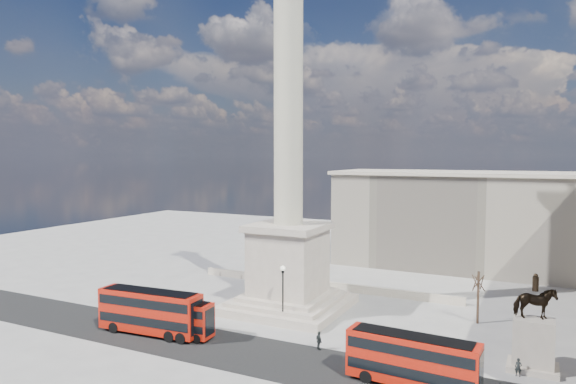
% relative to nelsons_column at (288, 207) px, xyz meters
% --- Properties ---
extents(ground, '(180.00, 180.00, 0.00)m').
position_rel_nelsons_column_xyz_m(ground, '(0.00, -5.00, -12.92)').
color(ground, '#999791').
rests_on(ground, ground).
extents(asphalt_road, '(120.00, 9.00, 0.01)m').
position_rel_nelsons_column_xyz_m(asphalt_road, '(5.00, -15.00, -12.91)').
color(asphalt_road, black).
rests_on(asphalt_road, ground).
extents(nelsons_column, '(14.00, 14.00, 49.85)m').
position_rel_nelsons_column_xyz_m(nelsons_column, '(0.00, 0.00, 0.00)').
color(nelsons_column, '#B9AB9A').
rests_on(nelsons_column, ground).
extents(balustrade_wall, '(40.00, 0.60, 1.10)m').
position_rel_nelsons_column_xyz_m(balustrade_wall, '(0.00, 11.00, -12.37)').
color(balustrade_wall, '#BAAE9A').
rests_on(balustrade_wall, ground).
extents(building_northeast, '(51.00, 17.00, 16.60)m').
position_rel_nelsons_column_xyz_m(building_northeast, '(20.00, 35.00, -4.59)').
color(building_northeast, '#B1A691').
rests_on(building_northeast, ground).
extents(red_bus_a, '(12.02, 3.57, 4.81)m').
position_rel_nelsons_column_xyz_m(red_bus_a, '(-9.18, -15.05, -10.40)').
color(red_bus_a, '#B61809').
rests_on(red_bus_a, ground).
extents(red_bus_b, '(9.81, 3.01, 3.92)m').
position_rel_nelsons_column_xyz_m(red_bus_b, '(-6.88, -14.44, -10.86)').
color(red_bus_b, '#B61809').
rests_on(red_bus_b, ground).
extents(red_bus_c, '(11.08, 3.19, 4.44)m').
position_rel_nelsons_column_xyz_m(red_bus_c, '(19.17, -15.21, -10.59)').
color(red_bus_c, '#B61809').
rests_on(red_bus_c, ground).
extents(victorian_lamp, '(0.59, 0.59, 6.83)m').
position_rel_nelsons_column_xyz_m(victorian_lamp, '(2.19, -5.82, -8.90)').
color(victorian_lamp, black).
rests_on(victorian_lamp, ground).
extents(equestrian_statue, '(4.30, 3.22, 8.87)m').
position_rel_nelsons_column_xyz_m(equestrian_statue, '(28.10, -6.94, -9.80)').
color(equestrian_statue, '#BAAE9A').
rests_on(equestrian_statue, ground).
extents(bare_tree_mid, '(1.68, 1.68, 6.38)m').
position_rel_nelsons_column_xyz_m(bare_tree_mid, '(22.13, 4.60, -7.89)').
color(bare_tree_mid, '#332319').
rests_on(bare_tree_mid, ground).
extents(pedestrian_walking, '(0.63, 0.46, 1.59)m').
position_rel_nelsons_column_xyz_m(pedestrian_walking, '(26.99, -8.88, -12.12)').
color(pedestrian_walking, black).
rests_on(pedestrian_walking, ground).
extents(pedestrian_standing, '(1.02, 0.84, 1.92)m').
position_rel_nelsons_column_xyz_m(pedestrian_standing, '(19.28, -11.46, -11.96)').
color(pedestrian_standing, black).
rests_on(pedestrian_standing, ground).
extents(pedestrian_crossing, '(1.14, 1.07, 1.88)m').
position_rel_nelsons_column_xyz_m(pedestrian_crossing, '(8.92, -11.08, -11.97)').
color(pedestrian_crossing, black).
rests_on(pedestrian_crossing, ground).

